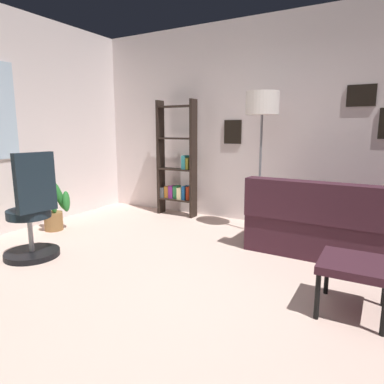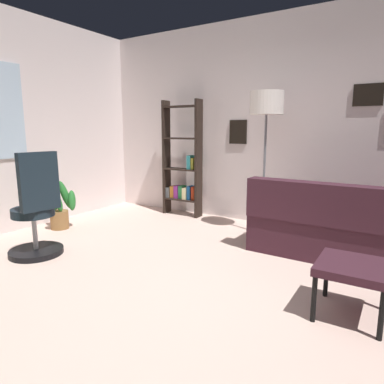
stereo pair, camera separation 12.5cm
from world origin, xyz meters
name	(u,v)px [view 1 (the left image)]	position (x,y,z in m)	size (l,w,h in m)	color
ground_plane	(211,308)	(0.00, 0.00, -0.05)	(4.95, 6.31, 0.10)	beige
wall_right_with_frames	(296,123)	(2.53, 0.00, 1.43)	(0.12, 6.31, 2.86)	silver
couch	(362,228)	(1.79, -0.94, 0.28)	(1.68, 2.08, 0.82)	#391C26
footstool	(354,268)	(0.38, -0.97, 0.35)	(0.50, 0.48, 0.40)	#391C26
office_chair	(32,218)	(-0.07, 2.05, 0.44)	(0.56, 0.56, 1.12)	black
bookshelf	(177,167)	(2.26, 1.72, 0.77)	(0.18, 0.64, 1.79)	black
floor_lamp	(262,111)	(1.96, 0.29, 1.56)	(0.41, 0.41, 1.80)	slate
potted_plant	(54,210)	(0.73, 2.73, 0.28)	(0.40, 0.37, 0.67)	olive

